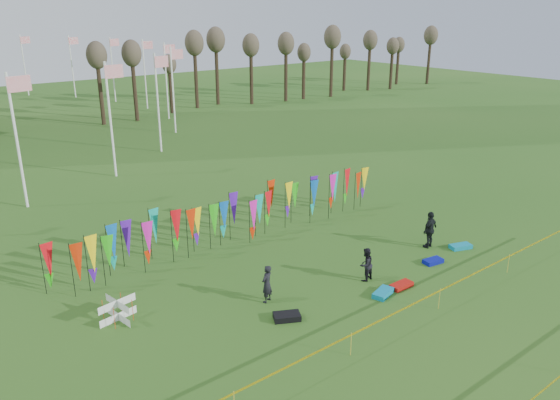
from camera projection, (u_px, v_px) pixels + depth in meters
ground at (357, 314)px, 21.46m from camera, size 160.00×160.00×0.00m
banner_row at (235, 213)px, 27.66m from camera, size 18.64×0.64×2.44m
caution_tape_near at (389, 317)px, 19.77m from camera, size 26.00×0.02×0.90m
caution_tape_far at (536, 397)px, 15.70m from camera, size 26.00×0.02×0.90m
tree_line at (286, 50)px, 70.66m from camera, size 53.92×1.92×7.84m
box_kite at (118, 310)px, 20.84m from camera, size 0.81×0.81×0.90m
person_left at (267, 284)px, 22.09m from camera, size 0.71×0.62×1.61m
person_mid at (366, 264)px, 23.87m from camera, size 0.78×0.53×1.52m
person_right at (430, 230)px, 27.13m from camera, size 1.18×0.77×1.90m
kite_bag_turquoise at (383, 293)px, 22.80m from camera, size 1.17×0.81×0.21m
kite_bag_blue at (433, 261)px, 25.69m from camera, size 1.01×0.63×0.20m
kite_bag_red at (401, 285)px, 23.45m from camera, size 1.07×0.51×0.19m
kite_bag_black at (287, 317)px, 21.04m from camera, size 1.19×1.00×0.24m
kite_bag_teal at (461, 246)px, 27.25m from camera, size 1.19×0.85×0.21m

